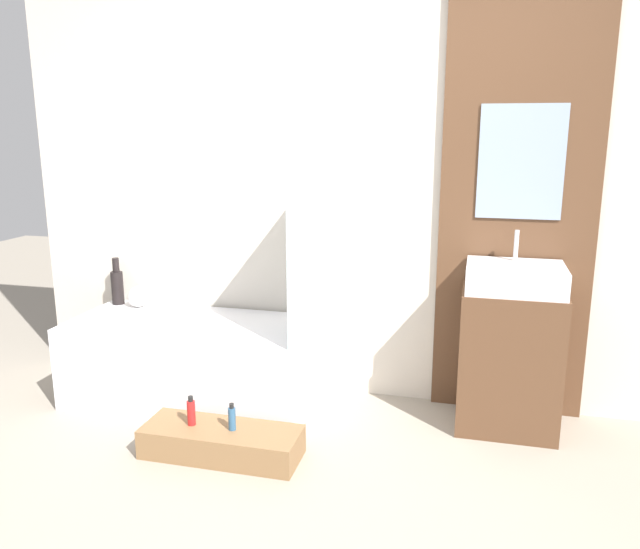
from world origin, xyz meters
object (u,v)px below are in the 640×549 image
bathtub (194,361)px  vase_tall_dark (117,285)px  wooden_step_bench (222,442)px  bottle_soap_primary (191,412)px  sink (515,278)px  bottle_soap_secondary (232,418)px  vase_round_light (138,297)px

bathtub → vase_tall_dark: size_ratio=4.78×
wooden_step_bench → bottle_soap_primary: size_ratio=5.18×
wooden_step_bench → sink: bearing=26.2°
wooden_step_bench → bottle_soap_primary: (-0.16, -0.00, 0.14)m
bottle_soap_secondary → sink: bearing=27.2°
wooden_step_bench → vase_tall_dark: (-1.05, 0.82, 0.54)m
vase_tall_dark → vase_round_light: 0.18m
vase_tall_dark → bottle_soap_secondary: bearing=-36.4°
bottle_soap_primary → bottle_soap_secondary: bottle_soap_primary is taller
wooden_step_bench → sink: 1.72m
bottle_soap_secondary → wooden_step_bench: bearing=180.0°
bathtub → vase_tall_dark: 0.77m
vase_tall_dark → bottle_soap_primary: size_ratio=1.98×
vase_round_light → vase_tall_dark: bearing=170.2°
bathtub → vase_round_light: (-0.47, 0.22, 0.31)m
sink → vase_round_light: 2.29m
vase_tall_dark → sink: bearing=-3.2°
wooden_step_bench → sink: sink is taller
wooden_step_bench → vase_tall_dark: bearing=142.1°
vase_tall_dark → bottle_soap_secondary: 1.44m
sink → bottle_soap_primary: bearing=-156.2°
bottle_soap_primary → wooden_step_bench: bearing=0.0°
bathtub → bottle_soap_secondary: size_ratio=10.38×
bathtub → bottle_soap_primary: bearing=-65.7°
bathtub → bottle_soap_primary: (0.26, -0.57, -0.03)m
wooden_step_bench → bottle_soap_secondary: 0.15m
sink → vase_tall_dark: bearing=176.8°
sink → bottle_soap_secondary: 1.62m
wooden_step_bench → bottle_soap_primary: bearing=-180.0°
bathtub → vase_tall_dark: vase_tall_dark is taller
bathtub → wooden_step_bench: size_ratio=1.82×
bathtub → sink: 1.90m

